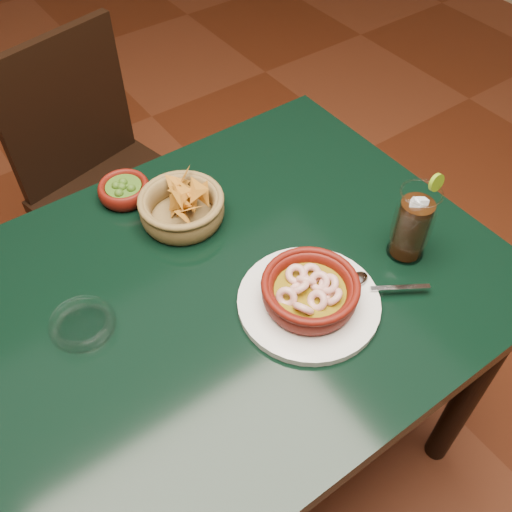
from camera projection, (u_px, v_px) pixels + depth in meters
ground at (211, 463)px, 1.60m from camera, size 7.00×7.00×0.00m
dining_table at (192, 335)px, 1.11m from camera, size 1.20×0.80×0.75m
dining_chair at (106, 180)px, 1.66m from camera, size 0.49×0.49×0.89m
shrimp_plate at (310, 294)px, 1.01m from camera, size 0.33×0.26×0.07m
chip_basket at (182, 207)px, 1.16m from camera, size 0.21×0.21×0.12m
guacamole_ramekin at (124, 190)px, 1.21m from camera, size 0.13×0.13×0.04m
cola_drink at (413, 224)px, 1.06m from camera, size 0.16×0.16×0.18m
glass_ashtray at (83, 324)px, 0.99m from camera, size 0.12×0.12×0.03m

